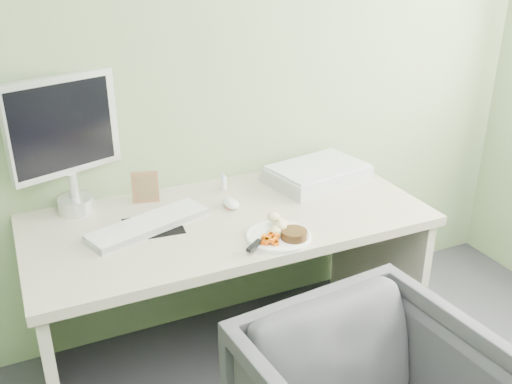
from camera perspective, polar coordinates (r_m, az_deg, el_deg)
name	(u,v)px	position (r m, az deg, el deg)	size (l,w,h in m)	color
wall_back	(191,45)	(2.45, -6.49, 14.41)	(3.50, 3.50, 0.00)	gray
desk	(229,255)	(2.40, -2.71, -6.28)	(1.60, 0.75, 0.73)	#BDAE9E
plate	(279,236)	(2.14, 2.27, -4.47)	(0.25, 0.25, 0.01)	white
steak	(294,234)	(2.11, 3.82, -4.24)	(0.10, 0.10, 0.03)	black
potato_pile	(280,224)	(2.16, 2.45, -3.19)	(0.10, 0.07, 0.06)	#A69350
carrot_heap	(270,238)	(2.07, 1.45, -4.60)	(0.06, 0.05, 0.04)	#F75E05
steak_knife	(259,242)	(2.06, 0.28, -4.98)	(0.19, 0.15, 0.02)	silver
mousepad	(153,226)	(2.26, -10.27, -3.37)	(0.22, 0.19, 0.00)	black
keyboard	(149,224)	(2.24, -10.69, -3.13)	(0.48, 0.14, 0.02)	white
computer_mouse	(231,203)	(2.37, -2.52, -1.14)	(0.06, 0.10, 0.04)	white
photo_frame	(145,187)	(2.43, -11.01, 0.47)	(0.11, 0.01, 0.14)	olive
eyedrop_bottle	(224,182)	(2.53, -3.25, 0.99)	(0.03, 0.03, 0.08)	white
scanner	(317,174)	(2.63, 6.16, 1.77)	(0.43, 0.29, 0.07)	#A4A7AB
monitor	(66,137)	(2.36, -18.47, 5.20)	(0.45, 0.19, 0.55)	silver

